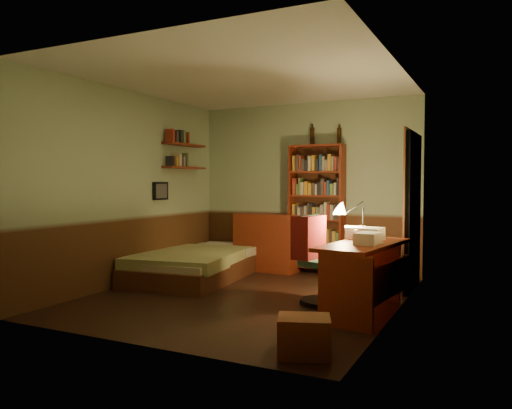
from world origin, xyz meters
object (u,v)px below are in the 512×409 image
at_px(cardboard_box_a, 304,336).
at_px(cardboard_box_b, 304,330).
at_px(bed, 198,254).
at_px(desk, 363,278).
at_px(desk_lamp, 363,215).
at_px(bookshelf, 317,209).
at_px(mini_stereo, 297,210).
at_px(office_chair, 324,261).
at_px(dresser, 269,242).

relative_size(cardboard_box_a, cardboard_box_b, 1.38).
relative_size(bed, cardboard_box_b, 7.67).
distance_m(desk, desk_lamp, 0.82).
bearing_deg(bookshelf, mini_stereo, 174.56).
height_order(desk_lamp, office_chair, desk_lamp).
relative_size(dresser, cardboard_box_a, 2.43).
relative_size(dresser, mini_stereo, 4.03).
bearing_deg(desk_lamp, cardboard_box_b, -78.19).
distance_m(mini_stereo, cardboard_box_b, 3.56).
relative_size(dresser, cardboard_box_b, 3.35).
bearing_deg(cardboard_box_b, office_chair, 101.17).
relative_size(office_chair, cardboard_box_b, 3.26).
height_order(mini_stereo, office_chair, mini_stereo).
height_order(desk_lamp, cardboard_box_a, desk_lamp).
relative_size(bookshelf, office_chair, 1.99).
bearing_deg(cardboard_box_a, desk, 86.32).
height_order(bed, desk_lamp, desk_lamp).
bearing_deg(desk_lamp, bed, -174.24).
xyz_separation_m(dresser, desk, (1.97, -1.89, -0.07)).
distance_m(desk_lamp, cardboard_box_b, 1.91).
xyz_separation_m(office_chair, cardboard_box_a, (0.39, -1.65, -0.33)).
xyz_separation_m(bed, bookshelf, (1.42, 1.07, 0.63)).
height_order(bed, mini_stereo, mini_stereo).
xyz_separation_m(bed, dresser, (0.66, 0.98, 0.10)).
bearing_deg(mini_stereo, bookshelf, 10.53).
relative_size(office_chair, cardboard_box_a, 2.36).
relative_size(bookshelf, desk, 1.40).
distance_m(bed, cardboard_box_a, 3.50).
bearing_deg(bookshelf, dresser, -172.34).
distance_m(mini_stereo, desk_lamp, 2.07).
distance_m(bed, mini_stereo, 1.67).
distance_m(desk, office_chair, 0.52).
xyz_separation_m(dresser, cardboard_box_b, (1.75, -3.06, -0.34)).
bearing_deg(desk, dresser, 143.49).
xyz_separation_m(dresser, office_chair, (1.48, -1.73, 0.04)).
height_order(bookshelf, office_chair, bookshelf).
xyz_separation_m(mini_stereo, cardboard_box_b, (1.33, -3.19, -0.85)).
height_order(bookshelf, cardboard_box_b, bookshelf).
bearing_deg(dresser, bed, -119.88).
distance_m(bookshelf, desk_lamp, 1.82).
bearing_deg(desk_lamp, cardboard_box_a, -74.14).
bearing_deg(office_chair, cardboard_box_a, -66.63).
xyz_separation_m(bed, desk, (2.63, -0.91, 0.03)).
height_order(dresser, mini_stereo, mini_stereo).
xyz_separation_m(bookshelf, cardboard_box_a, (1.11, -3.47, -0.81)).
bearing_deg(office_chair, desk, -8.35).
bearing_deg(bookshelf, desk, -57.27).
bearing_deg(mini_stereo, bed, -117.06).
bearing_deg(dresser, mini_stereo, 20.72).
xyz_separation_m(office_chair, cardboard_box_b, (0.26, -1.34, -0.38)).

